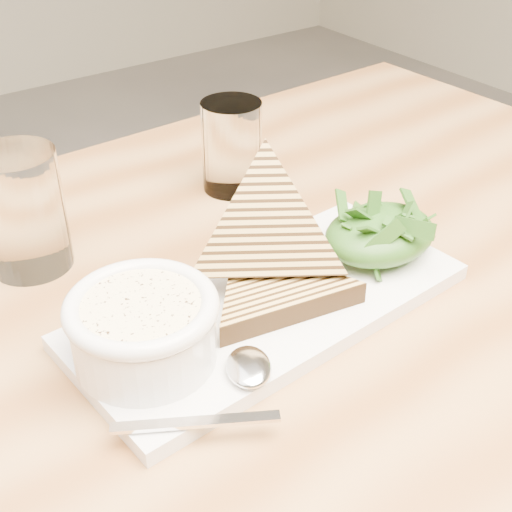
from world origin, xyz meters
TOP-DOWN VIEW (x-y plane):
  - table_top at (0.01, 0.24)m, footprint 1.28×0.87m
  - table_leg_br at (0.59, 0.61)m, footprint 0.06×0.06m
  - platter at (0.04, 0.24)m, footprint 0.37×0.18m
  - soup_bowl at (-0.08, 0.24)m, footprint 0.11×0.11m
  - soup at (-0.08, 0.24)m, footprint 0.10×0.10m
  - bowl_rim at (-0.08, 0.24)m, footprint 0.12×0.12m
  - sandwich_flat at (0.05, 0.24)m, footprint 0.19×0.19m
  - sandwich_lean at (0.06, 0.26)m, footprint 0.23×0.23m
  - salad_base at (0.17, 0.24)m, footprint 0.12×0.09m
  - arugula_pile at (0.17, 0.24)m, footprint 0.11×0.10m
  - spoon_bowl at (-0.03, 0.17)m, footprint 0.06×0.06m
  - spoon_handle at (-0.09, 0.15)m, footprint 0.11×0.07m
  - glass_near at (-0.10, 0.44)m, footprint 0.08×0.08m
  - glass_far at (0.15, 0.46)m, footprint 0.07×0.07m

SIDE VIEW (x-z plane):
  - table_leg_br at x=0.59m, z-range 0.00..0.73m
  - table_top at x=0.01m, z-range 0.73..0.77m
  - platter at x=0.04m, z-range 0.77..0.79m
  - spoon_handle at x=-0.09m, z-range 0.79..0.79m
  - spoon_bowl at x=-0.03m, z-range 0.79..0.80m
  - sandwich_flat at x=0.05m, z-range 0.79..0.81m
  - salad_base at x=0.17m, z-range 0.79..0.83m
  - soup_bowl at x=-0.08m, z-range 0.79..0.83m
  - arugula_pile at x=0.17m, z-range 0.79..0.84m
  - glass_far at x=0.15m, z-range 0.77..0.88m
  - glass_near at x=-0.10m, z-range 0.77..0.89m
  - soup at x=-0.08m, z-range 0.83..0.84m
  - bowl_rim at x=-0.08m, z-range 0.83..0.85m
  - sandwich_lean at x=0.06m, z-range 0.75..0.93m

